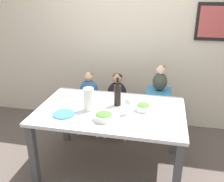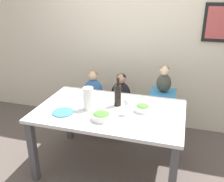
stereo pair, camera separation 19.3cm
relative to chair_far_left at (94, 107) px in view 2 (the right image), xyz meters
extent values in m
plane|color=#564C47|center=(0.46, -0.72, -0.37)|extent=(14.00, 14.00, 0.00)
cube|color=beige|center=(0.46, 0.48, 0.98)|extent=(10.00, 0.06, 2.70)
cube|color=black|center=(1.55, 0.44, 1.17)|extent=(0.42, 0.02, 0.48)
cube|color=#B74C4C|center=(1.55, 0.43, 1.17)|extent=(0.34, 0.00, 0.39)
cube|color=silver|center=(0.46, -0.72, 0.35)|extent=(1.55, 0.98, 0.03)
cube|color=#4C4C51|center=(-0.25, -1.15, -0.02)|extent=(0.07, 0.07, 0.71)
cube|color=#4C4C51|center=(1.17, -1.15, -0.02)|extent=(0.07, 0.07, 0.71)
cube|color=#4C4C51|center=(-0.25, -0.29, -0.02)|extent=(0.07, 0.07, 0.71)
cube|color=#4C4C51|center=(1.17, -0.29, -0.02)|extent=(0.07, 0.07, 0.71)
cylinder|color=silver|center=(-0.14, -0.14, -0.17)|extent=(0.04, 0.04, 0.40)
cylinder|color=silver|center=(0.14, -0.14, -0.17)|extent=(0.04, 0.04, 0.40)
cylinder|color=silver|center=(-0.14, 0.14, -0.17)|extent=(0.04, 0.04, 0.40)
cylinder|color=silver|center=(0.14, 0.14, -0.17)|extent=(0.04, 0.04, 0.40)
cube|color=tan|center=(0.00, 0.00, 0.05)|extent=(0.38, 0.38, 0.05)
cylinder|color=silver|center=(0.25, -0.14, -0.17)|extent=(0.04, 0.04, 0.40)
cylinder|color=silver|center=(0.53, -0.14, -0.17)|extent=(0.04, 0.04, 0.40)
cylinder|color=silver|center=(0.25, 0.14, -0.17)|extent=(0.04, 0.04, 0.40)
cylinder|color=silver|center=(0.53, 0.14, -0.17)|extent=(0.04, 0.04, 0.40)
cube|color=tan|center=(0.39, 0.00, 0.05)|extent=(0.38, 0.38, 0.05)
cylinder|color=silver|center=(0.82, -0.12, -0.04)|extent=(0.04, 0.04, 0.67)
cylinder|color=silver|center=(1.07, -0.12, -0.04)|extent=(0.04, 0.04, 0.67)
cylinder|color=silver|center=(0.82, 0.12, -0.04)|extent=(0.04, 0.04, 0.67)
cylinder|color=silver|center=(1.07, 0.12, -0.04)|extent=(0.04, 0.04, 0.67)
cube|color=teal|center=(0.95, 0.00, 0.32)|extent=(0.32, 0.33, 0.05)
ellipsoid|color=#3366B2|center=(0.00, 0.00, 0.24)|extent=(0.26, 0.20, 0.34)
sphere|color=#D6AD89|center=(0.00, 0.00, 0.46)|extent=(0.13, 0.13, 0.13)
ellipsoid|color=olive|center=(0.00, 0.01, 0.48)|extent=(0.13, 0.12, 0.09)
ellipsoid|color=black|center=(0.39, 0.00, 0.24)|extent=(0.26, 0.20, 0.34)
sphere|color=tan|center=(0.39, 0.00, 0.46)|extent=(0.13, 0.13, 0.13)
ellipsoid|color=black|center=(0.39, 0.01, 0.48)|extent=(0.13, 0.12, 0.09)
ellipsoid|color=#3D4238|center=(0.95, 0.00, 0.46)|extent=(0.18, 0.14, 0.24)
sphere|color=beige|center=(0.95, 0.00, 0.62)|extent=(0.12, 0.12, 0.12)
ellipsoid|color=olive|center=(0.95, 0.01, 0.64)|extent=(0.12, 0.11, 0.08)
cylinder|color=black|center=(0.51, -0.60, 0.48)|extent=(0.08, 0.08, 0.23)
cylinder|color=black|center=(0.51, -0.60, 0.64)|extent=(0.03, 0.03, 0.09)
cylinder|color=black|center=(0.51, -0.60, 0.67)|extent=(0.03, 0.03, 0.02)
cylinder|color=white|center=(0.24, -0.78, 0.49)|extent=(0.11, 0.11, 0.24)
cylinder|color=white|center=(0.66, -0.79, 0.37)|extent=(0.06, 0.06, 0.00)
cylinder|color=white|center=(0.66, -0.79, 0.41)|extent=(0.01, 0.01, 0.07)
ellipsoid|color=white|center=(0.66, -0.79, 0.50)|extent=(0.07, 0.07, 0.10)
cylinder|color=white|center=(0.45, -0.96, 0.40)|extent=(0.19, 0.19, 0.06)
ellipsoid|color=#4C8438|center=(0.45, -0.96, 0.43)|extent=(0.16, 0.16, 0.04)
cylinder|color=white|center=(0.80, -0.67, 0.40)|extent=(0.16, 0.16, 0.06)
ellipsoid|color=#4C8438|center=(0.80, -0.67, 0.43)|extent=(0.13, 0.13, 0.04)
cylinder|color=teal|center=(0.02, -0.94, 0.37)|extent=(0.23, 0.23, 0.01)
cylinder|color=silver|center=(0.02, -0.47, 0.37)|extent=(0.23, 0.23, 0.01)
cylinder|color=silver|center=(0.96, -0.49, 0.37)|extent=(0.23, 0.23, 0.01)
camera|label=1|loc=(0.97, -3.04, 1.54)|focal=40.00mm
camera|label=2|loc=(1.16, -3.00, 1.54)|focal=40.00mm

